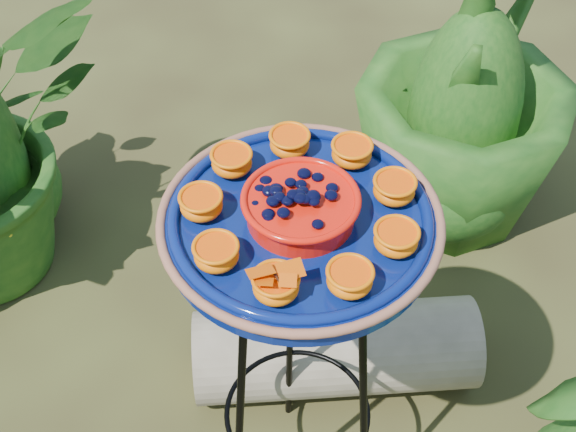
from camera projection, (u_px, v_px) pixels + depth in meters
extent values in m
plane|color=black|center=(262.00, 419.00, 1.84)|extent=(20.00, 20.00, 0.00)
torus|color=black|center=(300.00, 239.00, 1.18)|extent=(0.23, 0.23, 0.01)
torus|color=black|center=(297.00, 412.00, 1.55)|extent=(0.29, 0.29, 0.01)
cylinder|color=black|center=(290.00, 323.00, 1.55)|extent=(0.02, 0.08, 0.78)
cylinder|color=black|center=(240.00, 417.00, 1.41)|extent=(0.07, 0.05, 0.78)
cylinder|color=black|center=(363.00, 405.00, 1.43)|extent=(0.07, 0.05, 0.78)
cylinder|color=navy|center=(300.00, 226.00, 1.16)|extent=(0.41, 0.41, 0.04)
torus|color=#965443|center=(300.00, 219.00, 1.15)|extent=(0.42, 0.42, 0.01)
torus|color=navy|center=(301.00, 217.00, 1.15)|extent=(0.38, 0.38, 0.02)
cylinder|color=red|center=(301.00, 208.00, 1.14)|extent=(0.16, 0.16, 0.04)
torus|color=red|center=(301.00, 199.00, 1.12)|extent=(0.17, 0.17, 0.01)
ellipsoid|color=black|center=(301.00, 196.00, 1.12)|extent=(0.14, 0.14, 0.03)
ellipsoid|color=orange|center=(394.00, 191.00, 1.17)|extent=(0.06, 0.06, 0.03)
cylinder|color=#EC5D04|center=(395.00, 183.00, 1.16)|extent=(0.06, 0.06, 0.01)
ellipsoid|color=orange|center=(352.00, 154.00, 1.22)|extent=(0.06, 0.06, 0.03)
cylinder|color=#EC5D04|center=(352.00, 147.00, 1.21)|extent=(0.06, 0.06, 0.01)
ellipsoid|color=orange|center=(290.00, 144.00, 1.24)|extent=(0.06, 0.06, 0.03)
cylinder|color=#EC5D04|center=(290.00, 137.00, 1.22)|extent=(0.06, 0.06, 0.01)
ellipsoid|color=orange|center=(232.00, 163.00, 1.21)|extent=(0.06, 0.06, 0.03)
cylinder|color=#EC5D04|center=(231.00, 156.00, 1.20)|extent=(0.06, 0.06, 0.01)
ellipsoid|color=orange|center=(201.00, 206.00, 1.15)|extent=(0.06, 0.06, 0.03)
cylinder|color=#EC5D04|center=(201.00, 198.00, 1.13)|extent=(0.06, 0.06, 0.01)
ellipsoid|color=orange|center=(216.00, 255.00, 1.08)|extent=(0.06, 0.06, 0.03)
cylinder|color=#EC5D04|center=(216.00, 248.00, 1.07)|extent=(0.06, 0.06, 0.01)
ellipsoid|color=orange|center=(276.00, 287.00, 1.04)|extent=(0.06, 0.06, 0.03)
cylinder|color=#EC5D04|center=(276.00, 279.00, 1.03)|extent=(0.06, 0.06, 0.01)
ellipsoid|color=orange|center=(350.00, 281.00, 1.05)|extent=(0.06, 0.06, 0.03)
cylinder|color=#EC5D04|center=(350.00, 273.00, 1.04)|extent=(0.06, 0.06, 0.01)
ellipsoid|color=orange|center=(396.00, 241.00, 1.10)|extent=(0.06, 0.06, 0.03)
cylinder|color=#EC5D04|center=(397.00, 233.00, 1.09)|extent=(0.06, 0.06, 0.01)
cylinder|color=black|center=(276.00, 275.00, 1.03)|extent=(0.01, 0.02, 0.00)
cube|color=#FF6405|center=(260.00, 271.00, 1.02)|extent=(0.04, 0.03, 0.01)
cube|color=#FF6405|center=(291.00, 270.00, 1.03)|extent=(0.04, 0.03, 0.01)
cylinder|color=tan|center=(335.00, 350.00, 1.84)|extent=(0.64, 0.22, 0.21)
imported|color=#164512|center=(475.00, 56.00, 1.94)|extent=(0.81, 0.81, 1.02)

